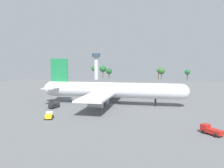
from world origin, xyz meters
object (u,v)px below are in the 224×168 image
at_px(cargo_airplane, 112,90).
at_px(maintenance_van, 54,105).
at_px(baggage_tug, 114,92).
at_px(safety_cone_nose, 181,108).
at_px(pushback_tractor, 211,130).
at_px(fuel_truck, 49,115).
at_px(cargo_loader, 171,96).
at_px(safety_cone_tail, 53,101).
at_px(control_tower, 96,64).

relative_size(cargo_airplane, maintenance_van, 11.32).
relative_size(baggage_tug, safety_cone_nose, 7.44).
bearing_deg(pushback_tractor, fuel_truck, 172.47).
height_order(cargo_loader, pushback_tractor, cargo_loader).
bearing_deg(cargo_airplane, pushback_tractor, -46.32).
relative_size(baggage_tug, safety_cone_tail, 7.77).
xyz_separation_m(baggage_tug, safety_cone_tail, (-22.24, -31.14, -0.79)).
distance_m(cargo_airplane, maintenance_van, 23.79).
height_order(safety_cone_tail, control_tower, control_tower).
distance_m(safety_cone_nose, control_tower, 154.54).
bearing_deg(safety_cone_nose, control_tower, 118.03).
relative_size(maintenance_van, safety_cone_tail, 8.51).
relative_size(cargo_airplane, cargo_loader, 14.38).
relative_size(baggage_tug, cargo_loader, 1.16).
relative_size(fuel_truck, safety_cone_tail, 6.67).
xyz_separation_m(pushback_tractor, safety_cone_nose, (-3.87, 30.94, -0.75)).
xyz_separation_m(fuel_truck, cargo_loader, (39.59, 49.87, 0.16)).
bearing_deg(safety_cone_tail, fuel_truck, -65.45).
xyz_separation_m(pushback_tractor, safety_cone_tail, (-59.24, 35.05, -0.77)).
height_order(maintenance_van, fuel_truck, maintenance_van).
xyz_separation_m(cargo_airplane, maintenance_van, (-20.32, -11.35, -4.92)).
relative_size(maintenance_van, fuel_truck, 1.27).
bearing_deg(maintenance_van, cargo_loader, 36.71).
distance_m(cargo_airplane, cargo_loader, 34.37).
xyz_separation_m(cargo_airplane, safety_cone_tail, (-27.48, 1.80, -5.75)).
height_order(baggage_tug, safety_cone_nose, baggage_tug).
bearing_deg(control_tower, safety_cone_tail, -82.70).
bearing_deg(cargo_loader, control_tower, 122.20).
bearing_deg(safety_cone_tail, control_tower, 97.30).
bearing_deg(baggage_tug, pushback_tractor, -60.80).
xyz_separation_m(fuel_truck, safety_cone_tail, (-13.23, 28.97, -0.72)).
height_order(cargo_airplane, safety_cone_tail, cargo_airplane).
distance_m(cargo_loader, safety_cone_nose, 25.16).
bearing_deg(cargo_airplane, safety_cone_tail, 176.26).
xyz_separation_m(maintenance_van, fuel_truck, (6.08, -15.82, -0.11)).
distance_m(baggage_tug, cargo_loader, 32.25).
bearing_deg(fuel_truck, safety_cone_nose, 30.54).
xyz_separation_m(maintenance_van, baggage_tug, (15.09, 44.29, -0.04)).
distance_m(maintenance_van, pushback_tractor, 56.50).
xyz_separation_m(baggage_tug, control_tower, (-39.09, 100.40, 15.56)).
bearing_deg(maintenance_van, control_tower, 99.42).
height_order(pushback_tractor, safety_cone_nose, pushback_tractor).
height_order(cargo_airplane, control_tower, control_tower).
bearing_deg(fuel_truck, cargo_airplane, 62.34).
distance_m(maintenance_van, control_tower, 147.49).
height_order(cargo_loader, safety_cone_nose, cargo_loader).
bearing_deg(safety_cone_nose, safety_cone_tail, 175.75).
height_order(fuel_truck, control_tower, control_tower).
xyz_separation_m(cargo_airplane, fuel_truck, (-14.24, -27.17, -5.03)).
height_order(pushback_tractor, control_tower, control_tower).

